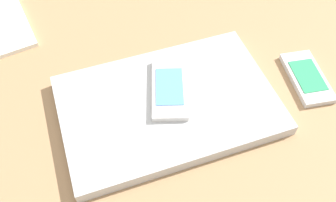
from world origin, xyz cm
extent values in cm
cube|color=#9E7751|center=(0.00, 0.00, 1.50)|extent=(120.00, 80.00, 3.00)
cube|color=#B7BABC|center=(-1.12, -5.51, 4.03)|extent=(36.44, 27.09, 2.07)
cube|color=silver|center=(-0.56, -3.51, 5.56)|extent=(7.07, 12.58, 0.99)
cube|color=#5993E0|center=(-0.56, -3.51, 6.12)|extent=(5.25, 7.92, 0.14)
cube|color=silver|center=(22.99, -3.39, 3.50)|extent=(5.73, 11.40, 1.01)
cube|color=#33A566|center=(22.99, -3.39, 4.08)|extent=(4.42, 7.09, 0.14)
camera|label=1|loc=(-6.76, -39.50, 51.08)|focal=39.61mm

